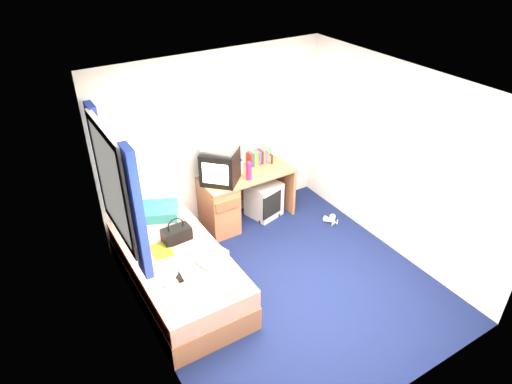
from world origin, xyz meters
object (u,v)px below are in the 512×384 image
pillow (153,212)px  water_bottle (171,279)px  pink_water_bottle (249,172)px  towel (211,256)px  colour_swatch_fan (204,274)px  remote_control (179,277)px  handbag (176,234)px  crt_tv (220,166)px  magazine (162,250)px  storage_cube (264,199)px  desk (230,200)px  vcr (219,148)px  picture_frame (269,158)px  aerosol_can (241,167)px  white_heels (332,221)px  bed (178,273)px

pillow → water_bottle: bearing=-103.0°
pink_water_bottle → towel: 1.48m
water_bottle → colour_swatch_fan: size_ratio=0.91×
colour_swatch_fan → remote_control: (-0.24, 0.09, 0.00)m
pink_water_bottle → handbag: 1.35m
crt_tv → magazine: size_ratio=2.18×
storage_cube → magazine: magazine is taller
crt_tv → handbag: crt_tv is taller
crt_tv → handbag: size_ratio=1.82×
pillow → desk: size_ratio=0.46×
vcr → colour_swatch_fan: (-0.91, -1.31, -0.69)m
picture_frame → aerosol_can: bearing=175.9°
vcr → picture_frame: 0.94m
desk → handbag: 1.21m
pink_water_bottle → handbag: bearing=-160.1°
aerosol_can → magazine: (-1.47, -0.74, -0.30)m
crt_tv → magazine: 1.40m
vcr → picture_frame: (0.83, 0.10, -0.42)m
aerosol_can → magazine: size_ratio=0.69×
storage_cube → aerosol_can: 0.68m
vcr → water_bottle: bearing=-86.9°
vcr → white_heels: bearing=20.0°
crt_tv → towel: 1.41m
bed → pillow: pillow is taller
towel → white_heels: (2.10, 0.40, -0.55)m
bed → white_heels: bed is taller
aerosol_can → water_bottle: 2.03m
pillow → water_bottle: 1.25m
desk → white_heels: (1.25, -0.74, -0.37)m
crt_tv → pink_water_bottle: crt_tv is taller
bed → vcr: (1.02, 0.84, 0.97)m
magazine → desk: bearing=29.2°
pillow → crt_tv: crt_tv is taller
vcr → bed: bearing=-91.9°
picture_frame → colour_swatch_fan: bearing=-152.2°
bed → colour_swatch_fan: 0.56m
picture_frame → remote_control: bearing=-157.6°
bed → towel: bearing=-45.9°
pink_water_bottle → white_heels: 1.44m
pillow → towel: bearing=-78.7°
handbag → magazine: bearing=-159.6°
storage_cube → aerosol_can: bearing=153.8°
bed → white_heels: 2.40m
aerosol_can → picture_frame: bearing=7.0°
desk → colour_swatch_fan: desk is taller
white_heels → aerosol_can: bearing=143.0°
bed → storage_cube: size_ratio=3.86×
vcr → magazine: vcr is taller
storage_cube → colour_swatch_fan: (-1.57, -1.28, 0.29)m
desk → white_heels: desk is taller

